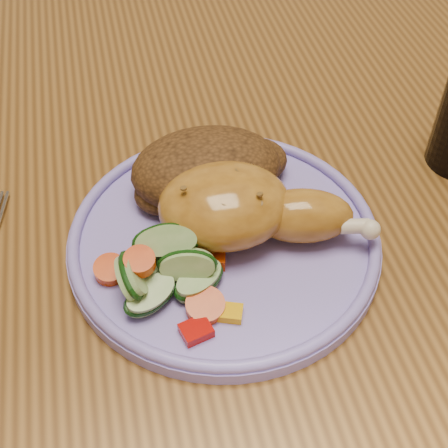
% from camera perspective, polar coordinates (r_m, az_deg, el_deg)
% --- Properties ---
extents(dining_table, '(0.90, 1.40, 0.75)m').
position_cam_1_polar(dining_table, '(0.67, 1.60, 1.17)').
color(dining_table, brown).
rests_on(dining_table, ground).
extents(chair_far, '(0.42, 0.42, 0.91)m').
position_cam_1_polar(chair_far, '(1.27, -5.51, 15.80)').
color(chair_far, '#4C2D16').
rests_on(chair_far, ground).
extents(plate, '(0.26, 0.26, 0.01)m').
position_cam_1_polar(plate, '(0.52, 0.00, -1.56)').
color(plate, '#8475D4').
rests_on(plate, dining_table).
extents(plate_rim, '(0.26, 0.26, 0.01)m').
position_cam_1_polar(plate_rim, '(0.52, 0.00, -0.76)').
color(plate_rim, '#8475D4').
rests_on(plate_rim, plate).
extents(chicken_leg, '(0.18, 0.10, 0.06)m').
position_cam_1_polar(chicken_leg, '(0.50, 1.79, 1.48)').
color(chicken_leg, '#AF7524').
rests_on(chicken_leg, plate).
extents(rice_pilaf, '(0.14, 0.10, 0.06)m').
position_cam_1_polar(rice_pilaf, '(0.54, -1.35, 4.99)').
color(rice_pilaf, '#4F2F13').
rests_on(rice_pilaf, plate).
extents(vegetable_pile, '(0.11, 0.10, 0.05)m').
position_cam_1_polar(vegetable_pile, '(0.48, -5.44, -4.20)').
color(vegetable_pile, '#A50A05').
rests_on(vegetable_pile, plate).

